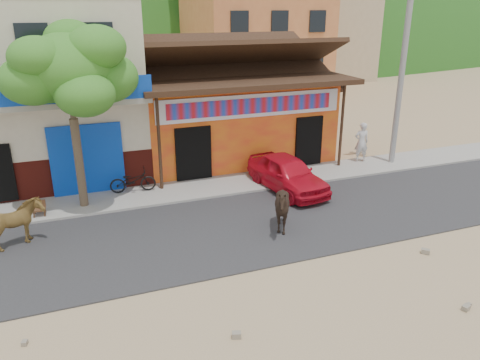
{
  "coord_description": "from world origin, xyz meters",
  "views": [
    {
      "loc": [
        -4.79,
        -9.77,
        6.51
      ],
      "look_at": [
        0.03,
        3.0,
        1.4
      ],
      "focal_mm": 35.0,
      "sensor_mm": 36.0,
      "label": 1
    }
  ],
  "objects_px": {
    "scooter": "(133,181)",
    "cafe_chair_left": "(38,203)",
    "pedestrian": "(361,142)",
    "cow_tan": "(13,225)",
    "utility_pole": "(402,68)",
    "red_car": "(287,173)",
    "cow_dark": "(282,208)",
    "tree": "(74,119)"
  },
  "relations": [
    {
      "from": "utility_pole",
      "to": "cow_tan",
      "type": "distance_m",
      "value": 15.35
    },
    {
      "from": "cow_tan",
      "to": "red_car",
      "type": "relative_size",
      "value": 0.42
    },
    {
      "from": "tree",
      "to": "pedestrian",
      "type": "height_order",
      "value": "tree"
    },
    {
      "from": "tree",
      "to": "pedestrian",
      "type": "bearing_deg",
      "value": 3.8
    },
    {
      "from": "scooter",
      "to": "cafe_chair_left",
      "type": "distance_m",
      "value": 3.31
    },
    {
      "from": "red_car",
      "to": "pedestrian",
      "type": "xyz_separation_m",
      "value": [
        4.4,
        1.77,
        0.28
      ]
    },
    {
      "from": "utility_pole",
      "to": "scooter",
      "type": "distance_m",
      "value": 11.61
    },
    {
      "from": "cow_dark",
      "to": "utility_pole",
      "type": "bearing_deg",
      "value": 98.27
    },
    {
      "from": "scooter",
      "to": "pedestrian",
      "type": "relative_size",
      "value": 0.95
    },
    {
      "from": "scooter",
      "to": "cafe_chair_left",
      "type": "relative_size",
      "value": 1.91
    },
    {
      "from": "tree",
      "to": "cafe_chair_left",
      "type": "bearing_deg",
      "value": -165.73
    },
    {
      "from": "red_car",
      "to": "cow_tan",
      "type": "bearing_deg",
      "value": -179.93
    },
    {
      "from": "utility_pole",
      "to": "pedestrian",
      "type": "xyz_separation_m",
      "value": [
        -1.23,
        0.57,
        -3.14
      ]
    },
    {
      "from": "cow_tan",
      "to": "red_car",
      "type": "xyz_separation_m",
      "value": [
        9.14,
        1.26,
        -0.03
      ]
    },
    {
      "from": "utility_pole",
      "to": "pedestrian",
      "type": "bearing_deg",
      "value": 155.27
    },
    {
      "from": "tree",
      "to": "utility_pole",
      "type": "relative_size",
      "value": 0.75
    },
    {
      "from": "cow_dark",
      "to": "red_car",
      "type": "distance_m",
      "value": 3.42
    },
    {
      "from": "utility_pole",
      "to": "scooter",
      "type": "height_order",
      "value": "utility_pole"
    },
    {
      "from": "scooter",
      "to": "pedestrian",
      "type": "distance_m",
      "value": 9.82
    },
    {
      "from": "cow_tan",
      "to": "scooter",
      "type": "height_order",
      "value": "cow_tan"
    },
    {
      "from": "cow_tan",
      "to": "cow_dark",
      "type": "xyz_separation_m",
      "value": [
        7.5,
        -1.74,
        0.05
      ]
    },
    {
      "from": "cow_tan",
      "to": "cow_dark",
      "type": "relative_size",
      "value": 1.1
    },
    {
      "from": "red_car",
      "to": "pedestrian",
      "type": "bearing_deg",
      "value": 14.11
    },
    {
      "from": "pedestrian",
      "to": "scooter",
      "type": "bearing_deg",
      "value": 10.91
    },
    {
      "from": "scooter",
      "to": "pedestrian",
      "type": "height_order",
      "value": "pedestrian"
    },
    {
      "from": "utility_pole",
      "to": "red_car",
      "type": "bearing_deg",
      "value": -167.97
    },
    {
      "from": "cow_dark",
      "to": "scooter",
      "type": "xyz_separation_m",
      "value": [
        -3.77,
        4.63,
        -0.24
      ]
    },
    {
      "from": "cow_tan",
      "to": "tree",
      "type": "bearing_deg",
      "value": -68.77
    },
    {
      "from": "tree",
      "to": "scooter",
      "type": "height_order",
      "value": "tree"
    },
    {
      "from": "scooter",
      "to": "cafe_chair_left",
      "type": "bearing_deg",
      "value": 113.13
    },
    {
      "from": "tree",
      "to": "cow_tan",
      "type": "relative_size",
      "value": 3.67
    },
    {
      "from": "scooter",
      "to": "utility_pole",
      "type": "bearing_deg",
      "value": -86.56
    },
    {
      "from": "cow_tan",
      "to": "scooter",
      "type": "relative_size",
      "value": 1.0
    },
    {
      "from": "scooter",
      "to": "cafe_chair_left",
      "type": "xyz_separation_m",
      "value": [
        -3.16,
        -0.99,
        -0.0
      ]
    },
    {
      "from": "pedestrian",
      "to": "cow_tan",
      "type": "bearing_deg",
      "value": 22.74
    },
    {
      "from": "tree",
      "to": "scooter",
      "type": "distance_m",
      "value": 3.18
    },
    {
      "from": "red_car",
      "to": "pedestrian",
      "type": "distance_m",
      "value": 4.75
    },
    {
      "from": "tree",
      "to": "cow_tan",
      "type": "distance_m",
      "value": 3.83
    },
    {
      "from": "tree",
      "to": "utility_pole",
      "type": "xyz_separation_m",
      "value": [
        12.8,
        0.2,
        1.0
      ]
    },
    {
      "from": "utility_pole",
      "to": "red_car",
      "type": "xyz_separation_m",
      "value": [
        -5.63,
        -1.2,
        -3.42
      ]
    },
    {
      "from": "utility_pole",
      "to": "scooter",
      "type": "relative_size",
      "value": 4.88
    },
    {
      "from": "red_car",
      "to": "scooter",
      "type": "bearing_deg",
      "value": 155.39
    }
  ]
}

